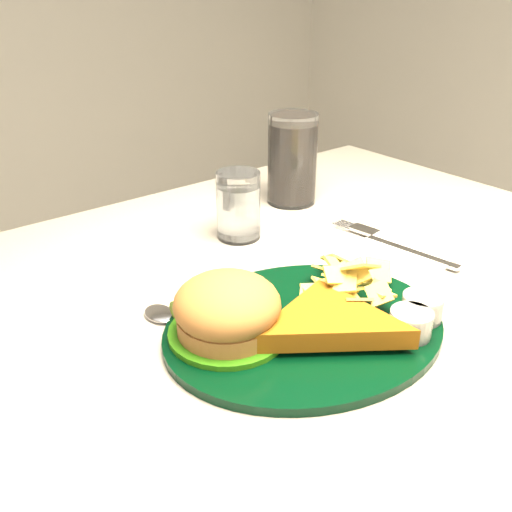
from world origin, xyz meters
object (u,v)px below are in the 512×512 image
at_px(table, 259,492).
at_px(water_glass, 238,206).
at_px(dinner_plate, 306,303).
at_px(cola_glass, 292,159).
at_px(fork_napkin, 405,249).

bearing_deg(table, water_glass, 62.38).
height_order(dinner_plate, cola_glass, cola_glass).
distance_m(water_glass, cola_glass, 0.18).
bearing_deg(cola_glass, fork_napkin, -92.36).
height_order(dinner_plate, fork_napkin, dinner_plate).
bearing_deg(fork_napkin, dinner_plate, -175.27).
height_order(table, water_glass, water_glass).
bearing_deg(water_glass, table, -117.62).
bearing_deg(dinner_plate, table, 90.19).
bearing_deg(cola_glass, dinner_plate, -129.73).
distance_m(cola_glass, fork_napkin, 0.27).
bearing_deg(water_glass, dinner_plate, -111.01).
relative_size(table, water_glass, 11.38).
relative_size(cola_glass, fork_napkin, 0.82).
relative_size(table, fork_napkin, 6.23).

